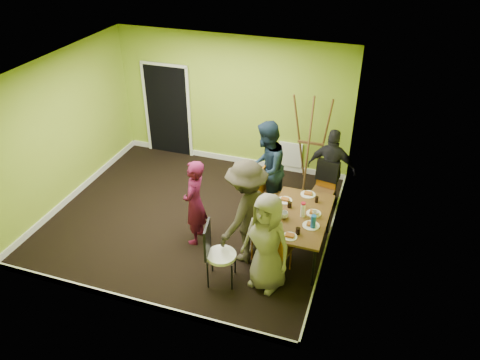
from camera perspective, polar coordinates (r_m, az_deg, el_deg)
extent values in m
plane|color=black|center=(8.70, -5.80, -4.57)|extent=(5.00, 5.00, 0.00)
cube|color=#97B52E|center=(9.84, -0.94, 9.48)|extent=(5.00, 0.04, 2.80)
cube|color=#97B52E|center=(6.31, -14.69, -5.66)|extent=(5.00, 0.04, 2.80)
cube|color=#97B52E|center=(9.21, -20.75, 5.72)|extent=(0.04, 4.50, 2.80)
cube|color=#97B52E|center=(7.37, 11.71, 0.62)|extent=(0.04, 4.50, 2.80)
cube|color=white|center=(7.40, -6.98, 13.20)|extent=(5.00, 4.50, 0.04)
cube|color=black|center=(10.52, -8.79, 8.38)|extent=(1.00, 0.05, 2.04)
cube|color=white|center=(9.92, 6.16, 3.10)|extent=(0.50, 0.04, 0.55)
cylinder|color=black|center=(7.27, 2.85, -9.29)|extent=(0.04, 0.04, 0.71)
cylinder|color=black|center=(7.16, 8.95, -10.50)|extent=(0.04, 0.04, 0.71)
cylinder|color=black|center=(8.33, 5.49, -3.35)|extent=(0.04, 0.04, 0.71)
cylinder|color=black|center=(8.24, 10.77, -4.30)|extent=(0.04, 0.04, 0.71)
cube|color=brown|center=(7.50, 7.26, -4.41)|extent=(0.90, 1.50, 0.04)
cylinder|color=#C66F12|center=(8.74, 3.10, -2.43)|extent=(0.03, 0.03, 0.45)
cylinder|color=#C66F12|center=(8.47, 2.26, -3.62)|extent=(0.03, 0.03, 0.45)
cylinder|color=#C66F12|center=(8.65, 5.20, -2.94)|extent=(0.03, 0.03, 0.45)
cylinder|color=#C66F12|center=(8.38, 4.43, -4.15)|extent=(0.03, 0.03, 0.45)
cube|color=brown|center=(8.43, 3.80, -2.02)|extent=(0.44, 0.44, 0.04)
cube|color=#C66F12|center=(8.34, 2.64, -0.18)|extent=(0.07, 0.38, 0.50)
cylinder|color=#C66F12|center=(7.87, 1.80, -6.77)|extent=(0.03, 0.03, 0.45)
cylinder|color=#C66F12|center=(7.61, 1.47, -8.36)|extent=(0.03, 0.03, 0.45)
cylinder|color=#C66F12|center=(7.85, 4.30, -7.00)|extent=(0.03, 0.03, 0.45)
cylinder|color=#C66F12|center=(7.58, 4.06, -8.60)|extent=(0.03, 0.03, 0.45)
cube|color=brown|center=(7.58, 2.95, -6.35)|extent=(0.46, 0.46, 0.04)
cube|color=#C66F12|center=(7.44, 1.54, -4.57)|extent=(0.09, 0.38, 0.50)
cylinder|color=#C66F12|center=(8.89, 11.19, -2.46)|extent=(0.03, 0.03, 0.44)
cylinder|color=#C66F12|center=(8.96, 9.21, -1.93)|extent=(0.03, 0.03, 0.44)
cylinder|color=#C66F12|center=(8.63, 10.52, -3.55)|extent=(0.03, 0.03, 0.44)
cylinder|color=#C66F12|center=(8.70, 8.47, -2.99)|extent=(0.03, 0.03, 0.44)
cube|color=brown|center=(8.67, 9.98, -1.54)|extent=(0.44, 0.44, 0.04)
cube|color=#C66F12|center=(8.69, 10.53, 0.49)|extent=(0.37, 0.09, 0.48)
cylinder|color=#C66F12|center=(7.35, 2.84, -10.25)|extent=(0.02, 0.02, 0.42)
cylinder|color=#C66F12|center=(7.26, 5.15, -11.04)|extent=(0.02, 0.02, 0.42)
cylinder|color=#C66F12|center=(7.57, 3.92, -8.82)|extent=(0.02, 0.02, 0.42)
cylinder|color=#C66F12|center=(7.48, 6.17, -9.55)|extent=(0.02, 0.02, 0.42)
cube|color=brown|center=(7.27, 4.59, -8.65)|extent=(0.44, 0.44, 0.04)
cube|color=#C66F12|center=(6.98, 4.06, -7.90)|extent=(0.36, 0.09, 0.47)
cylinder|color=black|center=(7.41, -3.42, -9.60)|extent=(0.03, 0.03, 0.48)
cylinder|color=black|center=(7.14, -3.96, -11.50)|extent=(0.03, 0.03, 0.48)
cylinder|color=black|center=(7.36, -0.59, -9.85)|extent=(0.03, 0.03, 0.48)
cylinder|color=black|center=(7.09, -1.01, -11.79)|extent=(0.03, 0.03, 0.48)
cylinder|color=white|center=(7.08, -2.29, -9.17)|extent=(0.45, 0.45, 0.05)
cube|color=black|center=(6.93, -4.01, -7.27)|extent=(0.11, 0.41, 0.54)
cylinder|color=brown|center=(9.41, 7.22, 5.17)|extent=(0.28, 0.45, 1.93)
cylinder|color=brown|center=(9.34, 10.19, 4.70)|extent=(0.28, 0.45, 1.93)
cylinder|color=brown|center=(9.12, 8.36, 4.18)|extent=(0.04, 0.44, 1.88)
cube|color=brown|center=(9.34, 8.61, 4.48)|extent=(0.52, 0.05, 0.05)
cylinder|color=white|center=(7.80, 5.48, -2.49)|extent=(0.25, 0.25, 0.01)
cylinder|color=white|center=(7.19, 4.29, -5.76)|extent=(0.23, 0.23, 0.01)
cylinder|color=white|center=(8.00, 8.29, -1.75)|extent=(0.25, 0.25, 0.01)
cylinder|color=white|center=(7.03, 6.08, -6.87)|extent=(0.22, 0.22, 0.01)
cylinder|color=white|center=(7.55, 8.98, -4.05)|extent=(0.24, 0.24, 0.01)
cylinder|color=white|center=(7.29, 8.65, -5.51)|extent=(0.26, 0.26, 0.01)
cylinder|color=white|center=(7.41, 7.67, -3.68)|extent=(0.07, 0.07, 0.23)
cylinder|color=#1751AD|center=(7.20, 8.93, -5.05)|extent=(0.08, 0.08, 0.22)
cylinder|color=#C66F12|center=(7.67, 7.68, -2.99)|extent=(0.04, 0.04, 0.09)
cylinder|color=black|center=(7.63, 6.05, -3.01)|extent=(0.07, 0.07, 0.10)
cylinder|color=black|center=(7.81, 9.32, -2.36)|extent=(0.06, 0.06, 0.11)
cylinder|color=black|center=(7.08, 7.07, -6.19)|extent=(0.07, 0.07, 0.11)
imported|color=white|center=(7.38, 5.36, -4.27)|extent=(0.14, 0.14, 0.11)
imported|color=white|center=(7.47, 9.19, -4.11)|extent=(0.11, 0.11, 0.10)
imported|color=#4F0D2B|center=(7.73, -5.54, -2.76)|extent=(0.40, 0.58, 1.53)
imported|color=#152435|center=(8.38, 3.19, 1.39)|extent=(0.70, 0.89, 1.79)
imported|color=#302B20|center=(7.26, 0.77, -3.96)|extent=(0.98, 1.29, 1.78)
imported|color=black|center=(8.78, 11.09, 1.38)|extent=(0.94, 0.46, 1.55)
imported|color=gray|center=(6.82, 3.31, -7.64)|extent=(0.90, 0.72, 1.60)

